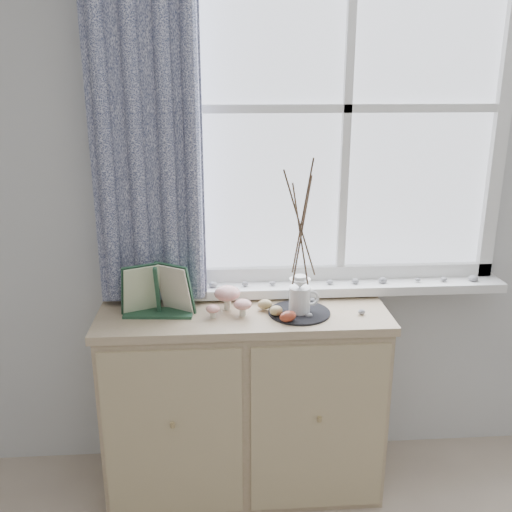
% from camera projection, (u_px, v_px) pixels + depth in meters
% --- Properties ---
extents(room_shell, '(4.04, 4.04, 2.62)m').
position_uv_depth(room_shell, '(463.00, 197.00, 0.59)').
color(room_shell, silver).
rests_on(room_shell, ground).
extents(sideboard, '(1.20, 0.45, 0.85)m').
position_uv_depth(sideboard, '(244.00, 400.00, 2.49)').
color(sideboard, tan).
rests_on(sideboard, ground).
extents(botanical_book, '(0.33, 0.16, 0.22)m').
position_uv_depth(botanical_book, '(157.00, 291.00, 2.26)').
color(botanical_book, '#20442E').
rests_on(botanical_book, sideboard).
extents(toadstool_cluster, '(0.19, 0.16, 0.10)m').
position_uv_depth(toadstool_cluster, '(229.00, 298.00, 2.33)').
color(toadstool_cluster, silver).
rests_on(toadstool_cluster, sideboard).
extents(wooden_eggs, '(0.13, 0.17, 0.07)m').
position_uv_depth(wooden_eggs, '(276.00, 310.00, 2.30)').
color(wooden_eggs, tan).
rests_on(wooden_eggs, sideboard).
extents(songbird_figurine, '(0.12, 0.07, 0.06)m').
position_uv_depth(songbird_figurine, '(300.00, 294.00, 2.46)').
color(songbird_figurine, white).
rests_on(songbird_figurine, sideboard).
extents(crocheted_doily, '(0.25, 0.25, 0.01)m').
position_uv_depth(crocheted_doily, '(299.00, 312.00, 2.33)').
color(crocheted_doily, black).
rests_on(crocheted_doily, sideboard).
extents(twig_pitcher, '(0.24, 0.24, 0.66)m').
position_uv_depth(twig_pitcher, '(301.00, 224.00, 2.22)').
color(twig_pitcher, white).
rests_on(twig_pitcher, crocheted_doily).
extents(sideboard_pebbles, '(0.25, 0.19, 0.02)m').
position_uv_depth(sideboard_pebbles, '(327.00, 309.00, 2.35)').
color(sideboard_pebbles, '#98989A').
rests_on(sideboard_pebbles, sideboard).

